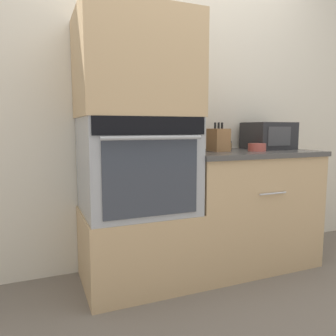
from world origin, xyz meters
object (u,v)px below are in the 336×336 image
Objects in this scene: knife_block at (218,140)px; condiment_jar_back at (217,144)px; microwave at (268,136)px; wall_oven at (137,165)px; condiment_jar_mid at (229,145)px; condiment_jar_far at (185,145)px; condiment_jar_near at (200,145)px; bowl at (257,147)px.

condiment_jar_back is (0.12, 0.22, -0.04)m from knife_block.
microwave is 4.25× the size of condiment_jar_back.
condiment_jar_back is (-0.39, 0.15, -0.07)m from microwave.
microwave is (1.15, 0.10, 0.18)m from wall_oven.
condiment_jar_far reaches higher than condiment_jar_mid.
knife_block is at bearing -172.70° from microwave.
condiment_jar_near is at bearing 173.35° from microwave.
microwave is at bearing 5.12° from wall_oven.
condiment_jar_near is (-0.35, 0.23, 0.01)m from bowl.
knife_block is 0.30m from bowl.
condiment_jar_mid is (0.24, -0.02, -0.01)m from condiment_jar_near.
condiment_jar_back reaches higher than condiment_jar_near.
wall_oven is 2.03× the size of microwave.
knife_block is (-0.51, -0.07, -0.02)m from microwave.
condiment_jar_near is 1.19× the size of condiment_jar_mid.
bowl is 0.24m from condiment_jar_mid.
wall_oven reaches higher than condiment_jar_mid.
wall_oven is 8.62× the size of condiment_jar_back.
microwave is 4.03× the size of condiment_jar_far.
knife_block is 0.26m from condiment_jar_far.
condiment_jar_near is 0.93× the size of condiment_jar_far.
knife_block is (0.64, 0.04, 0.16)m from wall_oven.
microwave reaches higher than condiment_jar_near.
condiment_jar_mid is 0.37m from condiment_jar_far.
wall_oven is at bearing -163.08° from condiment_jar_near.
knife_block reaches higher than condiment_jar_mid.
bowl is 1.52× the size of condiment_jar_far.
condiment_jar_mid is 0.78× the size of condiment_jar_far.
condiment_jar_far is 0.32m from condiment_jar_back.
wall_oven is at bearing -156.42° from condiment_jar_far.
condiment_jar_back is (0.32, 0.06, -0.00)m from condiment_jar_far.
condiment_jar_mid is 0.11m from condiment_jar_back.
bowl is at bearing -20.11° from knife_block.
microwave is 0.72m from condiment_jar_far.
microwave is 0.30m from bowl.
microwave is 1.65× the size of knife_block.
condiment_jar_near is (-0.59, 0.07, -0.07)m from microwave.
condiment_jar_far is 1.05× the size of condiment_jar_back.
microwave reaches higher than condiment_jar_mid.
microwave is 0.60m from condiment_jar_near.
bowl is (0.27, -0.10, -0.06)m from knife_block.
microwave is 4.35× the size of condiment_jar_near.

